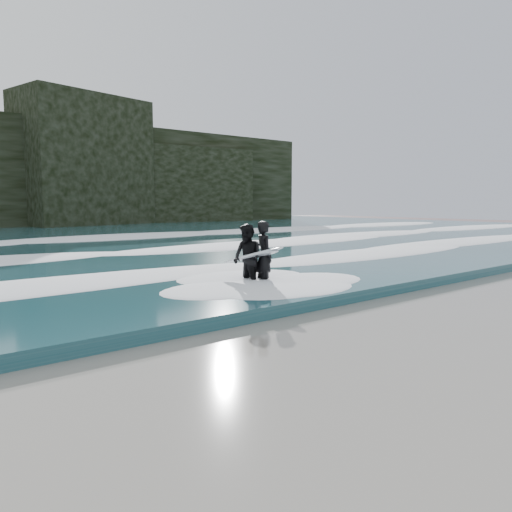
# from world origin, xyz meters

# --- Properties ---
(ground) EXTENTS (120.00, 120.00, 0.00)m
(ground) POSITION_xyz_m (0.00, 0.00, 0.00)
(ground) COLOR #755958
(ground) RESTS_ON ground
(sea) EXTENTS (90.00, 52.00, 0.30)m
(sea) POSITION_xyz_m (0.00, 29.00, 0.15)
(sea) COLOR #1E4C56
(sea) RESTS_ON ground
(foam_near) EXTENTS (60.00, 3.20, 0.20)m
(foam_near) POSITION_xyz_m (0.00, 9.00, 0.40)
(foam_near) COLOR white
(foam_near) RESTS_ON sea
(foam_mid) EXTENTS (60.00, 4.00, 0.24)m
(foam_mid) POSITION_xyz_m (0.00, 16.00, 0.42)
(foam_mid) COLOR white
(foam_mid) RESTS_ON sea
(foam_far) EXTENTS (60.00, 4.80, 0.30)m
(foam_far) POSITION_xyz_m (0.00, 25.00, 0.45)
(foam_far) COLOR white
(foam_far) RESTS_ON sea
(surfer_left) EXTENTS (1.24, 2.24, 1.98)m
(surfer_left) POSITION_xyz_m (-0.15, 5.84, 1.00)
(surfer_left) COLOR black
(surfer_left) RESTS_ON ground
(surfer_right) EXTENTS (1.32, 2.21, 1.90)m
(surfer_right) POSITION_xyz_m (-0.55, 5.96, 0.96)
(surfer_right) COLOR black
(surfer_right) RESTS_ON ground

